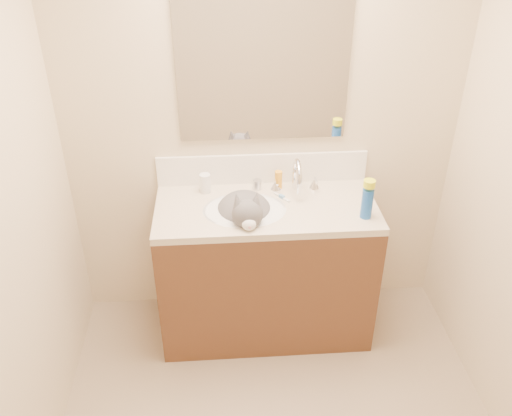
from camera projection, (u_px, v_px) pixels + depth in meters
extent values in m
cube|color=beige|center=(263.00, 119.00, 2.95)|extent=(2.20, 0.04, 2.50)
cube|color=#53301C|center=(266.00, 272.00, 3.16)|extent=(1.20, 0.55, 0.82)
cube|color=beige|center=(266.00, 209.00, 2.93)|extent=(1.20, 0.55, 0.04)
ellipsoid|color=white|center=(245.00, 221.00, 2.93)|extent=(0.45, 0.36, 0.14)
cylinder|color=silver|center=(295.00, 180.00, 3.06)|extent=(0.04, 0.04, 0.11)
torus|color=silver|center=(297.00, 176.00, 2.98)|extent=(0.03, 0.20, 0.20)
cylinder|color=silver|center=(299.00, 189.00, 2.92)|extent=(0.03, 0.03, 0.06)
cone|color=silver|center=(276.00, 184.00, 3.06)|extent=(0.06, 0.06, 0.06)
cone|color=silver|center=(314.00, 183.00, 3.08)|extent=(0.06, 0.06, 0.06)
ellipsoid|color=#524F51|center=(244.00, 214.00, 2.93)|extent=(0.33, 0.36, 0.23)
ellipsoid|color=#524F51|center=(247.00, 214.00, 2.75)|extent=(0.17, 0.16, 0.15)
ellipsoid|color=#524F51|center=(246.00, 213.00, 2.83)|extent=(0.12, 0.12, 0.14)
cone|color=#524F51|center=(238.00, 200.00, 2.72)|extent=(0.08, 0.08, 0.10)
cone|color=#524F51|center=(256.00, 199.00, 2.73)|extent=(0.08, 0.08, 0.10)
ellipsoid|color=white|center=(249.00, 224.00, 2.70)|extent=(0.07, 0.06, 0.06)
ellipsoid|color=white|center=(247.00, 225.00, 2.83)|extent=(0.12, 0.08, 0.13)
sphere|color=tan|center=(250.00, 227.00, 2.68)|extent=(0.02, 0.02, 0.02)
cylinder|color=#524F51|center=(270.00, 224.00, 2.97)|extent=(0.12, 0.24, 0.04)
cube|color=white|center=(262.00, 169.00, 3.10)|extent=(1.20, 0.02, 0.18)
cube|color=white|center=(263.00, 67.00, 2.79)|extent=(0.90, 0.02, 0.80)
cylinder|color=white|center=(205.00, 183.00, 3.02)|extent=(0.07, 0.07, 0.11)
cylinder|color=orange|center=(205.00, 185.00, 3.03)|extent=(0.07, 0.07, 0.04)
cylinder|color=#B7B7BC|center=(257.00, 185.00, 3.06)|extent=(0.05, 0.05, 0.06)
cylinder|color=orange|center=(278.00, 180.00, 3.06)|extent=(0.05, 0.05, 0.11)
cube|color=white|center=(282.00, 197.00, 2.99)|extent=(0.08, 0.11, 0.01)
cube|color=#5E93C8|center=(282.00, 197.00, 2.99)|extent=(0.03, 0.04, 0.02)
cylinder|color=#1850AE|center=(367.00, 204.00, 2.79)|extent=(0.08, 0.08, 0.16)
cylinder|color=yellow|center=(369.00, 184.00, 2.72)|extent=(0.08, 0.08, 0.04)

